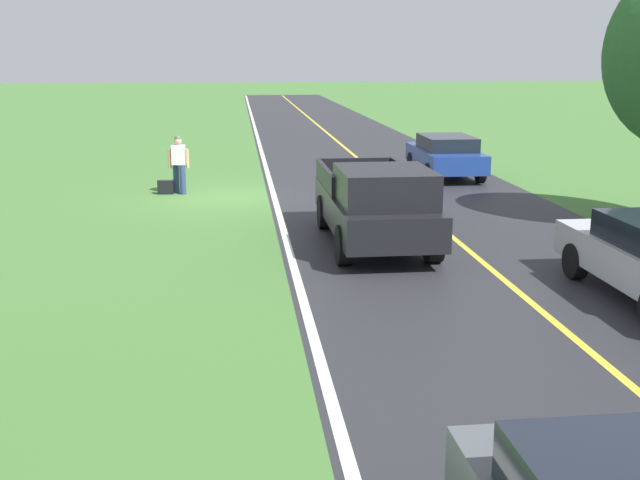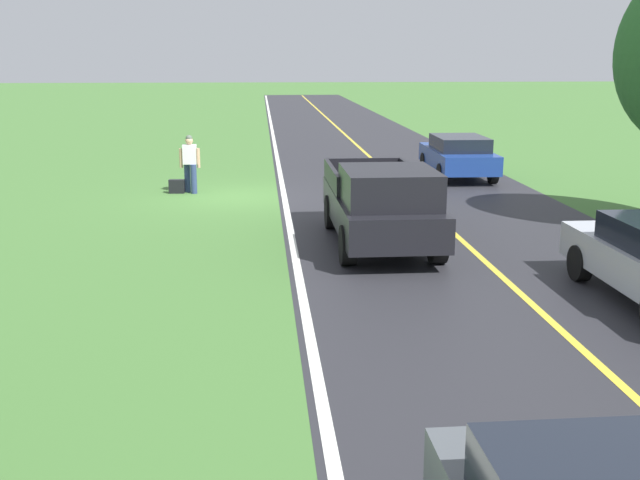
# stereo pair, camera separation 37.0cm
# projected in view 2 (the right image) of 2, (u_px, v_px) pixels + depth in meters

# --- Properties ---
(ground_plane) EXTENTS (200.00, 200.00, 0.00)m
(ground_plane) POSITION_uv_depth(u_px,v_px,m) (238.00, 197.00, 22.32)
(ground_plane) COLOR #427033
(road_surface) EXTENTS (7.97, 120.00, 0.00)m
(road_surface) POSITION_uv_depth(u_px,v_px,m) (411.00, 194.00, 22.71)
(road_surface) COLOR #28282D
(road_surface) RESTS_ON ground
(lane_edge_line) EXTENTS (0.16, 117.60, 0.00)m
(lane_edge_line) POSITION_uv_depth(u_px,v_px,m) (284.00, 196.00, 22.42)
(lane_edge_line) COLOR silver
(lane_edge_line) RESTS_ON ground
(lane_centre_line) EXTENTS (0.14, 117.60, 0.00)m
(lane_centre_line) POSITION_uv_depth(u_px,v_px,m) (411.00, 194.00, 22.71)
(lane_centre_line) COLOR gold
(lane_centre_line) RESTS_ON ground
(hitchhiker_walking) EXTENTS (0.62, 0.52, 1.75)m
(hitchhiker_walking) POSITION_uv_depth(u_px,v_px,m) (190.00, 160.00, 22.76)
(hitchhiker_walking) COLOR navy
(hitchhiker_walking) RESTS_ON ground
(suitcase_carried) EXTENTS (0.47, 0.22, 0.41)m
(suitcase_carried) POSITION_uv_depth(u_px,v_px,m) (177.00, 186.00, 22.85)
(suitcase_carried) COLOR black
(suitcase_carried) RESTS_ON ground
(pickup_truck_passing) EXTENTS (2.11, 5.41, 1.82)m
(pickup_truck_passing) POSITION_uv_depth(u_px,v_px,m) (382.00, 203.00, 16.27)
(pickup_truck_passing) COLOR black
(pickup_truck_passing) RESTS_ON ground
(sedan_near_oncoming) EXTENTS (2.00, 4.44, 1.41)m
(sedan_near_oncoming) POSITION_uv_depth(u_px,v_px,m) (458.00, 155.00, 25.77)
(sedan_near_oncoming) COLOR navy
(sedan_near_oncoming) RESTS_ON ground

